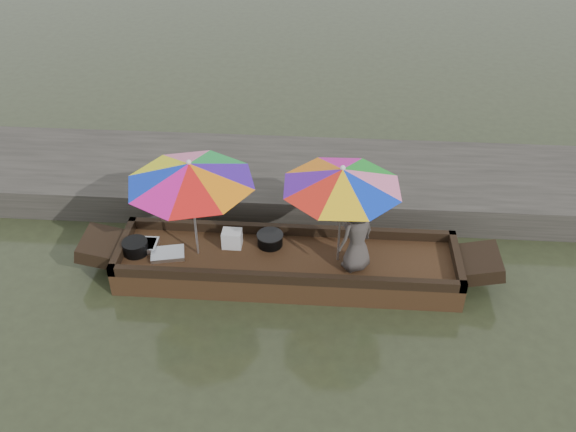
# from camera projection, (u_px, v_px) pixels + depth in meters

# --- Properties ---
(water) EXTENTS (80.00, 80.00, 0.00)m
(water) POSITION_uv_depth(u_px,v_px,m) (288.00, 276.00, 9.36)
(water) COLOR #2B301D
(water) RESTS_ON ground
(dock) EXTENTS (22.00, 2.20, 0.50)m
(dock) POSITION_uv_depth(u_px,v_px,m) (297.00, 180.00, 10.99)
(dock) COLOR #2D2B26
(dock) RESTS_ON ground
(boat_hull) EXTENTS (4.87, 1.20, 0.35)m
(boat_hull) POSITION_uv_depth(u_px,v_px,m) (288.00, 266.00, 9.25)
(boat_hull) COLOR #331D10
(boat_hull) RESTS_ON water
(cooking_pot) EXTENTS (0.37, 0.37, 0.19)m
(cooking_pot) POSITION_uv_depth(u_px,v_px,m) (135.00, 247.00, 9.18)
(cooking_pot) COLOR black
(cooking_pot) RESTS_ON boat_hull
(tray_crayfish) EXTENTS (0.47, 0.33, 0.09)m
(tray_crayfish) POSITION_uv_depth(u_px,v_px,m) (141.00, 245.00, 9.30)
(tray_crayfish) COLOR silver
(tray_crayfish) RESTS_ON boat_hull
(tray_scallop) EXTENTS (0.53, 0.42, 0.06)m
(tray_scallop) POSITION_uv_depth(u_px,v_px,m) (168.00, 254.00, 9.16)
(tray_scallop) COLOR silver
(tray_scallop) RESTS_ON boat_hull
(charcoal_grill) EXTENTS (0.37, 0.37, 0.17)m
(charcoal_grill) POSITION_uv_depth(u_px,v_px,m) (270.00, 240.00, 9.33)
(charcoal_grill) COLOR black
(charcoal_grill) RESTS_ON boat_hull
(supply_bag) EXTENTS (0.28, 0.22, 0.26)m
(supply_bag) POSITION_uv_depth(u_px,v_px,m) (232.00, 239.00, 9.29)
(supply_bag) COLOR silver
(supply_bag) RESTS_ON boat_hull
(vendor) EXTENTS (0.65, 0.62, 1.11)m
(vendor) POSITION_uv_depth(u_px,v_px,m) (357.00, 235.00, 8.65)
(vendor) COLOR #433D39
(vendor) RESTS_ON boat_hull
(umbrella_bow) EXTENTS (1.97, 1.97, 1.55)m
(umbrella_bow) POSITION_uv_depth(u_px,v_px,m) (194.00, 209.00, 8.77)
(umbrella_bow) COLOR #3F14A5
(umbrella_bow) RESTS_ON boat_hull
(umbrella_stern) EXTENTS (2.16, 2.16, 1.55)m
(umbrella_stern) POSITION_uv_depth(u_px,v_px,m) (340.00, 215.00, 8.66)
(umbrella_stern) COLOR green
(umbrella_stern) RESTS_ON boat_hull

